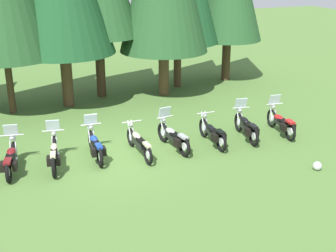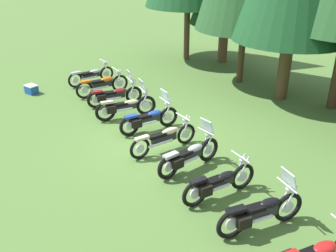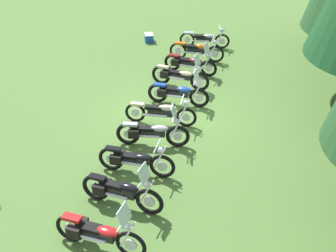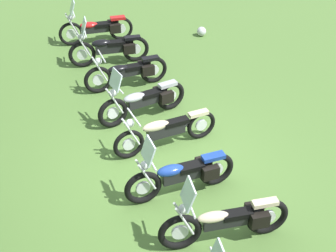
{
  "view_description": "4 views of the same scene",
  "coord_description": "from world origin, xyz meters",
  "px_view_note": "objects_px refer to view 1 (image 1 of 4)",
  "views": [
    {
      "loc": [
        -3.67,
        -13.58,
        6.27
      ],
      "look_at": [
        1.82,
        0.03,
        0.82
      ],
      "focal_mm": 48.24,
      "sensor_mm": 36.0,
      "label": 1
    },
    {
      "loc": [
        9.36,
        -5.48,
        5.77
      ],
      "look_at": [
        0.86,
        -0.13,
        0.91
      ],
      "focal_mm": 40.52,
      "sensor_mm": 36.0,
      "label": 2
    },
    {
      "loc": [
        13.4,
        2.75,
        7.77
      ],
      "look_at": [
        1.6,
        0.28,
        0.52
      ],
      "focal_mm": 49.75,
      "sensor_mm": 36.0,
      "label": 3
    },
    {
      "loc": [
        -7.07,
        3.09,
        6.4
      ],
      "look_at": [
        0.16,
        0.01,
        0.93
      ],
      "focal_mm": 52.49,
      "sensor_mm": 36.0,
      "label": 4
    }
  ],
  "objects_px": {
    "motorcycle_7": "(213,133)",
    "motorcycle_8": "(246,126)",
    "motorcycle_5": "(139,142)",
    "motorcycle_3": "(54,154)",
    "motorcycle_4": "(95,145)",
    "motorcycle_2": "(11,159)",
    "motorcycle_6": "(174,137)",
    "dropped_helmet": "(317,166)",
    "motorcycle_9": "(281,122)"
  },
  "relations": [
    {
      "from": "motorcycle_6",
      "to": "motorcycle_2",
      "type": "bearing_deg",
      "value": 80.72
    },
    {
      "from": "motorcycle_5",
      "to": "motorcycle_9",
      "type": "relative_size",
      "value": 1.07
    },
    {
      "from": "motorcycle_5",
      "to": "dropped_helmet",
      "type": "distance_m",
      "value": 5.84
    },
    {
      "from": "motorcycle_5",
      "to": "dropped_helmet",
      "type": "relative_size",
      "value": 8.2
    },
    {
      "from": "motorcycle_2",
      "to": "motorcycle_5",
      "type": "xyz_separation_m",
      "value": [
        4.1,
        -0.23,
        -0.0
      ]
    },
    {
      "from": "motorcycle_7",
      "to": "motorcycle_5",
      "type": "bearing_deg",
      "value": 89.28
    },
    {
      "from": "motorcycle_7",
      "to": "dropped_helmet",
      "type": "relative_size",
      "value": 7.62
    },
    {
      "from": "motorcycle_6",
      "to": "motorcycle_8",
      "type": "bearing_deg",
      "value": -98.7
    },
    {
      "from": "motorcycle_7",
      "to": "motorcycle_8",
      "type": "distance_m",
      "value": 1.41
    },
    {
      "from": "motorcycle_2",
      "to": "motorcycle_6",
      "type": "xyz_separation_m",
      "value": [
        5.38,
        -0.23,
        0.01
      ]
    },
    {
      "from": "motorcycle_6",
      "to": "dropped_helmet",
      "type": "relative_size",
      "value": 7.73
    },
    {
      "from": "motorcycle_4",
      "to": "motorcycle_6",
      "type": "bearing_deg",
      "value": -93.14
    },
    {
      "from": "motorcycle_5",
      "to": "dropped_helmet",
      "type": "bearing_deg",
      "value": -125.58
    },
    {
      "from": "motorcycle_6",
      "to": "motorcycle_8",
      "type": "xyz_separation_m",
      "value": [
        2.87,
        -0.1,
        0.02
      ]
    },
    {
      "from": "motorcycle_4",
      "to": "motorcycle_7",
      "type": "relative_size",
      "value": 1.0
    },
    {
      "from": "motorcycle_6",
      "to": "motorcycle_7",
      "type": "xyz_separation_m",
      "value": [
        1.46,
        -0.13,
        -0.02
      ]
    },
    {
      "from": "motorcycle_7",
      "to": "motorcycle_8",
      "type": "relative_size",
      "value": 0.99
    },
    {
      "from": "motorcycle_4",
      "to": "dropped_helmet",
      "type": "xyz_separation_m",
      "value": [
        6.26,
        -3.51,
        -0.32
      ]
    },
    {
      "from": "motorcycle_3",
      "to": "motorcycle_8",
      "type": "distance_m",
      "value": 6.95
    },
    {
      "from": "motorcycle_8",
      "to": "motorcycle_6",
      "type": "bearing_deg",
      "value": 97.55
    },
    {
      "from": "motorcycle_4",
      "to": "motorcycle_6",
      "type": "xyz_separation_m",
      "value": [
        2.71,
        -0.26,
        0.0
      ]
    },
    {
      "from": "motorcycle_9",
      "to": "motorcycle_2",
      "type": "bearing_deg",
      "value": 95.44
    },
    {
      "from": "motorcycle_9",
      "to": "dropped_helmet",
      "type": "distance_m",
      "value": 3.2
    },
    {
      "from": "motorcycle_3",
      "to": "motorcycle_4",
      "type": "height_order",
      "value": "motorcycle_3"
    },
    {
      "from": "motorcycle_6",
      "to": "motorcycle_7",
      "type": "distance_m",
      "value": 1.47
    },
    {
      "from": "motorcycle_6",
      "to": "motorcycle_7",
      "type": "bearing_deg",
      "value": -101.89
    },
    {
      "from": "motorcycle_8",
      "to": "motorcycle_9",
      "type": "distance_m",
      "value": 1.48
    },
    {
      "from": "motorcycle_5",
      "to": "motorcycle_9",
      "type": "xyz_separation_m",
      "value": [
        5.63,
        -0.17,
        0.03
      ]
    },
    {
      "from": "motorcycle_8",
      "to": "motorcycle_9",
      "type": "relative_size",
      "value": 1.0
    },
    {
      "from": "motorcycle_3",
      "to": "motorcycle_2",
      "type": "bearing_deg",
      "value": 92.78
    },
    {
      "from": "motorcycle_7",
      "to": "motorcycle_8",
      "type": "height_order",
      "value": "motorcycle_8"
    },
    {
      "from": "motorcycle_5",
      "to": "dropped_helmet",
      "type": "height_order",
      "value": "motorcycle_5"
    },
    {
      "from": "dropped_helmet",
      "to": "motorcycle_2",
      "type": "bearing_deg",
      "value": 158.7
    },
    {
      "from": "motorcycle_2",
      "to": "motorcycle_8",
      "type": "xyz_separation_m",
      "value": [
        8.25,
        -0.33,
        0.03
      ]
    },
    {
      "from": "motorcycle_3",
      "to": "motorcycle_6",
      "type": "height_order",
      "value": "motorcycle_3"
    },
    {
      "from": "motorcycle_2",
      "to": "motorcycle_8",
      "type": "bearing_deg",
      "value": -81.96
    },
    {
      "from": "motorcycle_5",
      "to": "motorcycle_6",
      "type": "distance_m",
      "value": 1.28
    },
    {
      "from": "motorcycle_6",
      "to": "motorcycle_4",
      "type": "bearing_deg",
      "value": 77.75
    },
    {
      "from": "motorcycle_4",
      "to": "motorcycle_6",
      "type": "height_order",
      "value": "motorcycle_6"
    },
    {
      "from": "motorcycle_9",
      "to": "motorcycle_3",
      "type": "bearing_deg",
      "value": 96.19
    },
    {
      "from": "motorcycle_5",
      "to": "motorcycle_8",
      "type": "distance_m",
      "value": 4.15
    },
    {
      "from": "motorcycle_5",
      "to": "motorcycle_9",
      "type": "height_order",
      "value": "motorcycle_9"
    },
    {
      "from": "motorcycle_5",
      "to": "dropped_helmet",
      "type": "xyz_separation_m",
      "value": [
        4.83,
        -3.26,
        -0.3
      ]
    },
    {
      "from": "motorcycle_8",
      "to": "dropped_helmet",
      "type": "bearing_deg",
      "value": -158.22
    },
    {
      "from": "motorcycle_4",
      "to": "motorcycle_9",
      "type": "relative_size",
      "value": 0.99
    },
    {
      "from": "motorcycle_3",
      "to": "motorcycle_5",
      "type": "relative_size",
      "value": 0.96
    },
    {
      "from": "motorcycle_5",
      "to": "motorcycle_3",
      "type": "bearing_deg",
      "value": 87.03
    },
    {
      "from": "motorcycle_5",
      "to": "motorcycle_6",
      "type": "bearing_deg",
      "value": -91.77
    },
    {
      "from": "motorcycle_4",
      "to": "motorcycle_8",
      "type": "relative_size",
      "value": 0.99
    },
    {
      "from": "motorcycle_3",
      "to": "motorcycle_5",
      "type": "distance_m",
      "value": 2.8
    }
  ]
}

